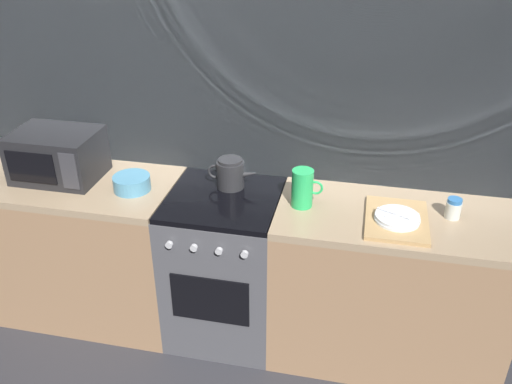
# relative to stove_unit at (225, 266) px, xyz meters

# --- Properties ---
(ground_plane) EXTENTS (8.00, 8.00, 0.00)m
(ground_plane) POSITION_rel_stove_unit_xyz_m (0.00, 0.00, -0.45)
(ground_plane) COLOR #2D2D33
(back_wall) EXTENTS (3.60, 0.05, 2.40)m
(back_wall) POSITION_rel_stove_unit_xyz_m (0.00, 0.32, 0.75)
(back_wall) COLOR gray
(back_wall) RESTS_ON ground_plane
(counter_left) EXTENTS (1.20, 0.60, 0.90)m
(counter_left) POSITION_rel_stove_unit_xyz_m (-0.90, 0.00, 0.00)
(counter_left) COLOR #997251
(counter_left) RESTS_ON ground_plane
(stove_unit) EXTENTS (0.60, 0.63, 0.90)m
(stove_unit) POSITION_rel_stove_unit_xyz_m (0.00, 0.00, 0.00)
(stove_unit) COLOR #4C4C51
(stove_unit) RESTS_ON ground_plane
(counter_right) EXTENTS (1.20, 0.60, 0.90)m
(counter_right) POSITION_rel_stove_unit_xyz_m (0.90, 0.00, 0.00)
(counter_right) COLOR #997251
(counter_right) RESTS_ON ground_plane
(microwave) EXTENTS (0.46, 0.35, 0.27)m
(microwave) POSITION_rel_stove_unit_xyz_m (-0.95, 0.03, 0.59)
(microwave) COLOR black
(microwave) RESTS_ON counter_left
(kettle) EXTENTS (0.28, 0.15, 0.17)m
(kettle) POSITION_rel_stove_unit_xyz_m (0.01, 0.12, 0.53)
(kettle) COLOR #262628
(kettle) RESTS_ON stove_unit
(mixing_bowl) EXTENTS (0.20, 0.20, 0.08)m
(mixing_bowl) POSITION_rel_stove_unit_xyz_m (-0.50, -0.02, 0.49)
(mixing_bowl) COLOR teal
(mixing_bowl) RESTS_ON counter_left
(pitcher) EXTENTS (0.16, 0.11, 0.20)m
(pitcher) POSITION_rel_stove_unit_xyz_m (0.42, 0.00, 0.55)
(pitcher) COLOR green
(pitcher) RESTS_ON counter_right
(dish_pile) EXTENTS (0.30, 0.40, 0.06)m
(dish_pile) POSITION_rel_stove_unit_xyz_m (0.89, -0.07, 0.47)
(dish_pile) COLOR tan
(dish_pile) RESTS_ON counter_right
(spice_jar) EXTENTS (0.08, 0.08, 0.10)m
(spice_jar) POSITION_rel_stove_unit_xyz_m (1.16, 0.04, 0.50)
(spice_jar) COLOR silver
(spice_jar) RESTS_ON counter_right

